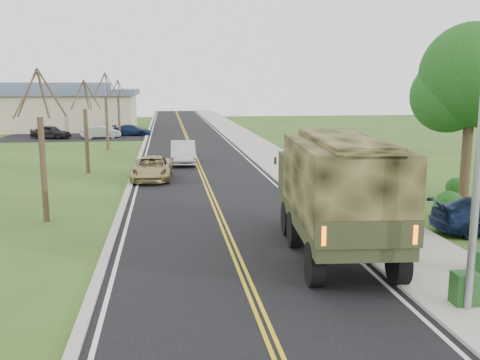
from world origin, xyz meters
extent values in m
plane|color=#334E1A|center=(0.00, 0.00, 0.00)|extent=(160.00, 160.00, 0.00)
cube|color=black|center=(0.00, 40.00, 0.01)|extent=(8.00, 120.00, 0.01)
cube|color=#9E998E|center=(4.15, 40.00, 0.06)|extent=(0.30, 120.00, 0.12)
cube|color=#9E998E|center=(5.90, 40.00, 0.05)|extent=(3.20, 120.00, 0.10)
cube|color=#9E998E|center=(-4.15, 40.00, 0.05)|extent=(0.30, 120.00, 0.10)
cylinder|color=gray|center=(5.00, -0.50, 4.00)|extent=(0.18, 0.18, 8.00)
cylinder|color=#38281C|center=(11.00, 10.00, 2.52)|extent=(0.44, 0.44, 5.04)
sphere|color=#144614|center=(11.00, 10.00, 5.85)|extent=(4.50, 4.50, 4.50)
sphere|color=#144614|center=(10.20, 10.50, 4.95)|extent=(3.24, 3.24, 3.24)
cylinder|color=#38281C|center=(-7.00, 10.00, 2.10)|extent=(0.24, 0.24, 4.20)
cylinder|color=#38281C|center=(-6.52, 10.13, 5.13)|extent=(1.01, 0.33, 1.90)
cylinder|color=#38281C|center=(-6.97, 10.62, 5.05)|extent=(0.13, 1.29, 1.74)
cylinder|color=#38281C|center=(-7.46, 10.18, 5.13)|extent=(0.98, 0.43, 1.90)
cylinder|color=#38281C|center=(-7.39, 9.52, 5.05)|extent=(0.79, 1.05, 1.77)
cylinder|color=#38281C|center=(-6.73, 9.59, 5.13)|extent=(0.58, 0.90, 1.90)
cylinder|color=#38281C|center=(-7.00, 22.00, 1.98)|extent=(0.24, 0.24, 3.96)
cylinder|color=#38281C|center=(-6.55, 22.12, 4.83)|extent=(0.96, 0.32, 1.79)
cylinder|color=#38281C|center=(-6.97, 22.58, 4.76)|extent=(0.12, 1.22, 1.65)
cylinder|color=#38281C|center=(-7.43, 22.17, 4.83)|extent=(0.93, 0.41, 1.79)
cylinder|color=#38281C|center=(-7.37, 21.55, 4.76)|extent=(0.75, 0.99, 1.67)
cylinder|color=#38281C|center=(-6.75, 21.61, 4.83)|extent=(0.55, 0.85, 1.80)
cylinder|color=#38281C|center=(-7.00, 34.00, 2.22)|extent=(0.24, 0.24, 4.44)
cylinder|color=#38281C|center=(-6.50, 34.13, 5.42)|extent=(1.07, 0.35, 2.00)
cylinder|color=#38281C|center=(-6.97, 34.65, 5.34)|extent=(0.13, 1.36, 1.84)
cylinder|color=#38281C|center=(-7.49, 34.19, 5.42)|extent=(1.03, 0.46, 2.00)
cylinder|color=#38281C|center=(-7.41, 33.49, 5.34)|extent=(0.83, 1.10, 1.87)
cylinder|color=#38281C|center=(-6.72, 33.56, 5.42)|extent=(0.61, 0.95, 2.01)
cylinder|color=#38281C|center=(-7.00, 46.00, 2.04)|extent=(0.24, 0.24, 4.08)
cylinder|color=#38281C|center=(-6.54, 46.12, 4.98)|extent=(0.99, 0.33, 1.84)
cylinder|color=#38281C|center=(-6.97, 46.60, 4.91)|extent=(0.13, 1.25, 1.69)
cylinder|color=#38281C|center=(-7.45, 46.17, 4.98)|extent=(0.95, 0.42, 1.85)
cylinder|color=#38281C|center=(-7.38, 45.53, 4.91)|extent=(0.77, 1.02, 1.72)
cylinder|color=#38281C|center=(-6.74, 45.60, 4.98)|extent=(0.57, 0.88, 1.85)
cube|color=tan|center=(-16.00, 56.00, 2.10)|extent=(20.00, 12.00, 4.20)
cube|color=#475466|center=(-16.00, 56.00, 4.50)|extent=(21.00, 13.00, 0.70)
cube|color=#475466|center=(-16.00, 56.00, 5.20)|extent=(14.00, 8.00, 0.90)
cube|color=black|center=(-10.00, 46.00, 0.01)|extent=(18.00, 10.00, 0.02)
cylinder|color=black|center=(1.79, 1.71, 0.61)|extent=(0.49, 1.25, 1.22)
cylinder|color=black|center=(4.12, 1.51, 0.61)|extent=(0.49, 1.25, 1.22)
cylinder|color=black|center=(2.09, 5.25, 0.61)|extent=(0.49, 1.25, 1.22)
cylinder|color=black|center=(4.42, 5.05, 0.61)|extent=(0.49, 1.25, 1.22)
cylinder|color=black|center=(2.23, 6.80, 0.61)|extent=(0.49, 1.25, 1.22)
cylinder|color=black|center=(4.55, 6.60, 0.61)|extent=(0.49, 1.25, 1.22)
cube|color=#2E351D|center=(3.20, 4.49, 1.17)|extent=(3.31, 7.97, 0.39)
cube|color=#2E351D|center=(3.44, 7.31, 2.11)|extent=(2.83, 2.33, 1.55)
cube|color=black|center=(3.52, 8.30, 2.33)|extent=(2.44, 0.30, 0.78)
cube|color=#2E351D|center=(3.12, 3.54, 1.44)|extent=(3.26, 6.10, 0.17)
cube|color=black|center=(3.12, 3.54, 2.61)|extent=(3.26, 6.10, 2.22)
cube|color=black|center=(3.12, 3.54, 3.78)|extent=(2.27, 6.02, 0.28)
cube|color=#2E351D|center=(2.87, 0.61, 1.72)|extent=(2.78, 0.37, 0.72)
cube|color=#FF590C|center=(1.70, 0.64, 1.72)|extent=(0.11, 0.05, 0.50)
cube|color=#FF590C|center=(4.03, 0.45, 1.72)|extent=(0.11, 0.05, 0.50)
imported|color=tan|center=(-3.00, 19.12, 0.66)|extent=(2.43, 4.87, 1.33)
imported|color=#BAB9BE|center=(-1.00, 25.11, 0.78)|extent=(1.73, 4.77, 1.56)
cube|color=#1A4619|center=(5.08, -0.22, 0.50)|extent=(0.63, 0.53, 0.80)
cube|color=#1B4C22|center=(6.80, 1.89, 0.43)|extent=(0.69, 0.63, 0.65)
imported|color=black|center=(-13.71, 44.33, 0.69)|extent=(4.35, 2.95, 1.37)
imported|color=#A3A4A8|center=(-8.76, 44.06, 0.64)|extent=(4.12, 2.27, 1.29)
imported|color=#101F3B|center=(-5.73, 46.58, 0.58)|extent=(4.17, 2.09, 1.16)
camera|label=1|loc=(-2.14, -11.82, 5.46)|focal=40.00mm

